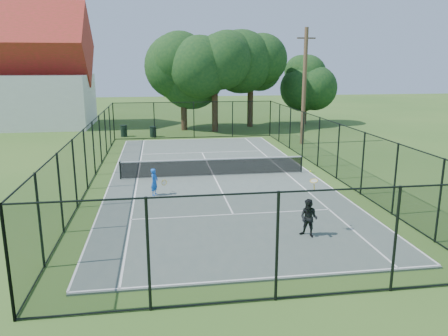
{
  "coord_description": "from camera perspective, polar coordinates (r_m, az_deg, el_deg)",
  "views": [
    {
      "loc": [
        -2.88,
        -23.05,
        6.08
      ],
      "look_at": [
        0.13,
        -3.0,
        1.2
      ],
      "focal_mm": 35.0,
      "sensor_mm": 36.0,
      "label": 1
    }
  ],
  "objects": [
    {
      "name": "trash_bin_left",
      "position": [
        38.05,
        -12.95,
        4.76
      ],
      "size": [
        0.58,
        0.58,
        0.98
      ],
      "color": "black",
      "rests_on": "ground"
    },
    {
      "name": "player_blue",
      "position": [
        20.57,
        -9.07,
        -1.81
      ],
      "size": [
        0.82,
        0.55,
        1.27
      ],
      "color": "blue",
      "rests_on": "tennis_court"
    },
    {
      "name": "tree_near_mid",
      "position": [
        39.59,
        -1.22,
        11.79
      ],
      "size": [
        6.05,
        6.05,
        7.92
      ],
      "color": "#332114",
      "rests_on": "ground"
    },
    {
      "name": "tree_near_right",
      "position": [
        42.85,
        3.5,
        12.41
      ],
      "size": [
        5.99,
        5.99,
        8.26
      ],
      "color": "#332114",
      "rests_on": "ground"
    },
    {
      "name": "fence",
      "position": [
        23.68,
        -1.38,
        2.38
      ],
      "size": [
        13.1,
        26.1,
        3.0
      ],
      "color": "black",
      "rests_on": "ground"
    },
    {
      "name": "utility_pole",
      "position": [
        33.9,
        10.44,
        10.45
      ],
      "size": [
        1.4,
        0.3,
        8.64
      ],
      "color": "#4C3823",
      "rests_on": "ground"
    },
    {
      "name": "trash_bin_right",
      "position": [
        37.42,
        -9.25,
        4.72
      ],
      "size": [
        0.58,
        0.58,
        0.9
      ],
      "color": "black",
      "rests_on": "ground"
    },
    {
      "name": "tennis_court",
      "position": [
        24.01,
        -1.36,
        -1.07
      ],
      "size": [
        11.0,
        24.0,
        0.06
      ],
      "primitive_type": "cube",
      "color": "#4E5C56",
      "rests_on": "ground"
    },
    {
      "name": "tennis_net",
      "position": [
        23.87,
        -1.37,
        0.21
      ],
      "size": [
        10.08,
        0.08,
        0.95
      ],
      "color": "black",
      "rests_on": "tennis_court"
    },
    {
      "name": "player_black",
      "position": [
        15.81,
        11.02,
        -6.42
      ],
      "size": [
        0.84,
        1.12,
        2.25
      ],
      "color": "black",
      "rests_on": "tennis_court"
    },
    {
      "name": "tree_far_right",
      "position": [
        45.96,
        10.54,
        10.63
      ],
      "size": [
        4.79,
        4.79,
        6.34
      ],
      "color": "#332114",
      "rests_on": "ground"
    },
    {
      "name": "ground",
      "position": [
        24.01,
        -1.36,
        -1.14
      ],
      "size": [
        120.0,
        120.0,
        0.0
      ],
      "primitive_type": "plane",
      "color": "#31581E"
    },
    {
      "name": "tree_near_left",
      "position": [
        40.62,
        -5.35,
        12.06
      ],
      "size": [
        6.32,
        6.32,
        8.25
      ],
      "color": "#332114",
      "rests_on": "ground"
    },
    {
      "name": "building",
      "position": [
        47.23,
        -26.42,
        10.77
      ],
      "size": [
        15.3,
        8.15,
        11.87
      ],
      "color": "silver",
      "rests_on": "ground"
    }
  ]
}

